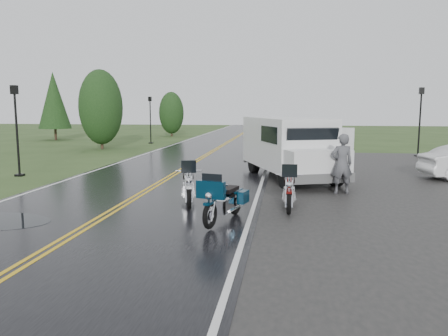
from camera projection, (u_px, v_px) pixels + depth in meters
name	position (u px, v px, depth m)	size (l,w,h in m)	color
ground	(113.00, 212.00, 12.02)	(120.00, 120.00, 0.00)	#2D471E
road	(191.00, 165.00, 21.82)	(8.00, 100.00, 0.04)	black
motorcycle_red	(289.00, 193.00, 11.36)	(0.80, 2.21, 1.30)	#530B09
motorcycle_teal	(210.00, 204.00, 10.03)	(0.79, 2.19, 1.29)	#042336
motorcycle_silver	(189.00, 188.00, 11.94)	(0.82, 2.26, 1.34)	#A9ACB1
van_white	(286.00, 154.00, 15.20)	(2.38, 6.36, 2.50)	white
person_at_van	(342.00, 165.00, 14.31)	(0.72, 0.47, 1.98)	#505156
lamp_post_near_left	(17.00, 131.00, 18.01)	(0.33, 0.33, 3.80)	black
lamp_post_far_left	(150.00, 120.00, 34.57)	(0.32, 0.32, 3.74)	black
lamp_post_far_right	(420.00, 122.00, 25.18)	(0.35, 0.35, 4.04)	black
tree_left_mid	(101.00, 115.00, 29.90)	(2.97, 2.97, 4.64)	#1E3D19
tree_left_far	(172.00, 117.00, 43.19)	(2.43, 2.43, 3.75)	#1E3D19
pine_left_far	(54.00, 107.00, 38.15)	(2.78, 2.78, 5.79)	#1E3D19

